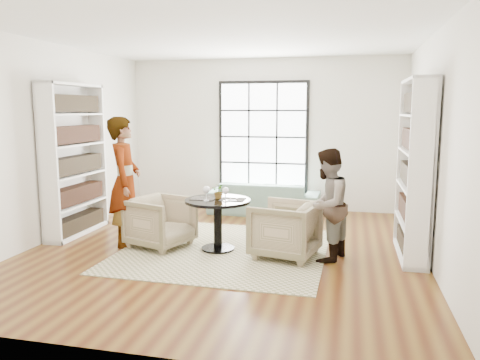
% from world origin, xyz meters
% --- Properties ---
extents(ground, '(6.00, 6.00, 0.00)m').
position_xyz_m(ground, '(0.00, 0.00, 0.00)').
color(ground, brown).
extents(room_shell, '(6.00, 6.01, 6.00)m').
position_xyz_m(room_shell, '(0.00, 0.54, 1.26)').
color(room_shell, silver).
rests_on(room_shell, ground).
extents(rug, '(2.89, 2.89, 0.01)m').
position_xyz_m(rug, '(0.00, -0.05, 0.01)').
color(rug, '#BEB18F').
rests_on(rug, ground).
extents(pedestal_table, '(0.93, 0.93, 0.74)m').
position_xyz_m(pedestal_table, '(-0.09, -0.07, 0.54)').
color(pedestal_table, black).
rests_on(pedestal_table, ground).
extents(sofa, '(2.12, 0.86, 0.62)m').
position_xyz_m(sofa, '(0.12, 2.45, 0.31)').
color(sofa, gray).
rests_on(sofa, ground).
extents(armchair_left, '(1.03, 1.01, 0.74)m').
position_xyz_m(armchair_left, '(-0.95, -0.09, 0.37)').
color(armchair_left, '#C1AC89').
rests_on(armchair_left, ground).
extents(armchair_right, '(0.99, 0.98, 0.77)m').
position_xyz_m(armchair_right, '(0.88, -0.15, 0.38)').
color(armchair_right, tan).
rests_on(armchair_right, ground).
extents(person_left, '(0.63, 0.79, 1.90)m').
position_xyz_m(person_left, '(-1.50, -0.09, 0.95)').
color(person_left, gray).
rests_on(person_left, ground).
extents(person_right, '(0.77, 0.87, 1.50)m').
position_xyz_m(person_right, '(1.43, -0.15, 0.75)').
color(person_right, gray).
rests_on(person_right, ground).
extents(placemat_left, '(0.35, 0.27, 0.01)m').
position_xyz_m(placemat_left, '(-0.30, -0.07, 0.74)').
color(placemat_left, black).
rests_on(placemat_left, pedestal_table).
extents(placemat_right, '(0.35, 0.27, 0.01)m').
position_xyz_m(placemat_right, '(0.12, -0.04, 0.74)').
color(placemat_right, black).
rests_on(placemat_right, pedestal_table).
extents(cutlery_left, '(0.15, 0.22, 0.01)m').
position_xyz_m(cutlery_left, '(-0.30, -0.07, 0.75)').
color(cutlery_left, silver).
rests_on(cutlery_left, placemat_left).
extents(cutlery_right, '(0.15, 0.22, 0.01)m').
position_xyz_m(cutlery_right, '(0.12, -0.04, 0.75)').
color(cutlery_right, silver).
rests_on(cutlery_right, placemat_right).
extents(wine_glass_left, '(0.10, 0.10, 0.21)m').
position_xyz_m(wine_glass_left, '(-0.21, -0.20, 0.89)').
color(wine_glass_left, silver).
rests_on(wine_glass_left, pedestal_table).
extents(wine_glass_right, '(0.09, 0.09, 0.20)m').
position_xyz_m(wine_glass_right, '(0.06, -0.18, 0.88)').
color(wine_glass_right, silver).
rests_on(wine_glass_right, pedestal_table).
extents(flower_centerpiece, '(0.22, 0.20, 0.22)m').
position_xyz_m(flower_centerpiece, '(-0.08, -0.02, 0.85)').
color(flower_centerpiece, gray).
rests_on(flower_centerpiece, pedestal_table).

